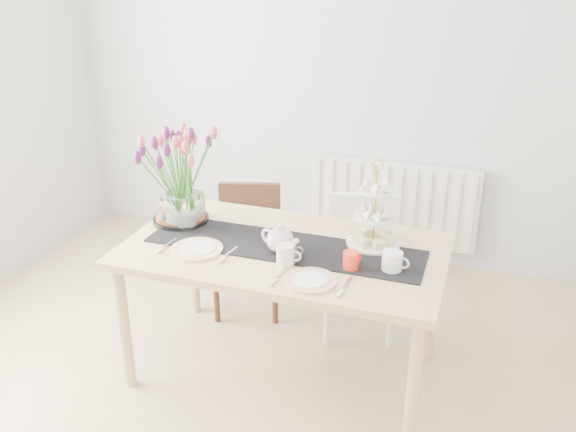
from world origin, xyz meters
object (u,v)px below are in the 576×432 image
(dining_table, at_px, (284,260))
(chair_brown, at_px, (249,238))
(mug_white, at_px, (285,255))
(plate_left, at_px, (197,249))
(tulip_vase, at_px, (179,161))
(cake_stand, at_px, (374,224))
(tart_tin, at_px, (181,218))
(radiator, at_px, (393,203))
(cream_jug, at_px, (392,262))
(mug_grey, at_px, (289,251))
(teapot, at_px, (280,240))
(plate_right, at_px, (310,281))
(mug_orange, at_px, (351,261))
(chair_white, at_px, (361,254))

(dining_table, xyz_separation_m, chair_brown, (-0.45, 0.61, -0.22))
(mug_white, relative_size, plate_left, 0.39)
(tulip_vase, relative_size, cake_stand, 1.67)
(chair_brown, distance_m, tulip_vase, 0.87)
(dining_table, height_order, tart_tin, tart_tin)
(radiator, height_order, cream_jug, cream_jug)
(tart_tin, bearing_deg, tulip_vase, -49.72)
(cake_stand, bearing_deg, mug_grey, -140.16)
(tulip_vase, bearing_deg, chair_brown, 74.15)
(teapot, distance_m, plate_right, 0.33)
(teapot, xyz_separation_m, mug_white, (0.07, -0.11, -0.02))
(dining_table, bearing_deg, plate_left, -155.81)
(radiator, bearing_deg, chair_brown, -130.28)
(mug_grey, relative_size, mug_orange, 1.00)
(dining_table, xyz_separation_m, tulip_vase, (-0.60, 0.07, 0.44))
(mug_orange, bearing_deg, radiator, 32.03)
(plate_left, bearing_deg, mug_white, 0.06)
(tulip_vase, distance_m, mug_orange, 1.04)
(chair_brown, distance_m, plate_right, 1.17)
(cake_stand, height_order, plate_left, cake_stand)
(tart_tin, height_order, mug_orange, mug_orange)
(teapot, xyz_separation_m, plate_right, (0.23, -0.23, -0.06))
(chair_white, bearing_deg, tart_tin, -164.72)
(chair_brown, bearing_deg, plate_left, -102.44)
(teapot, distance_m, cream_jug, 0.55)
(radiator, bearing_deg, cake_stand, -85.22)
(plate_left, bearing_deg, dining_table, 24.19)
(plate_left, relative_size, plate_right, 1.10)
(radiator, relative_size, tart_tin, 3.94)
(radiator, height_order, chair_white, chair_white)
(dining_table, bearing_deg, mug_grey, -60.85)
(mug_grey, bearing_deg, mug_white, -113.00)
(mug_orange, bearing_deg, chair_white, 37.51)
(plate_left, bearing_deg, chair_white, 49.20)
(teapot, bearing_deg, cream_jug, 17.62)
(mug_grey, relative_size, plate_right, 0.38)
(radiator, bearing_deg, cream_jug, -81.08)
(mug_orange, relative_size, plate_right, 0.38)
(radiator, xyz_separation_m, mug_grey, (-0.24, -1.63, 0.34))
(tulip_vase, bearing_deg, mug_grey, -16.23)
(cream_jug, bearing_deg, mug_orange, -156.26)
(chair_white, distance_m, cake_stand, 0.60)
(teapot, height_order, plate_left, teapot)
(teapot, height_order, cream_jug, teapot)
(tulip_vase, xyz_separation_m, plate_left, (0.20, -0.25, -0.36))
(radiator, xyz_separation_m, cake_stand, (0.11, -1.33, 0.41))
(dining_table, xyz_separation_m, mug_white, (0.07, -0.18, 0.13))
(dining_table, distance_m, tart_tin, 0.66)
(cake_stand, bearing_deg, mug_orange, -99.15)
(mug_grey, height_order, mug_white, mug_white)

